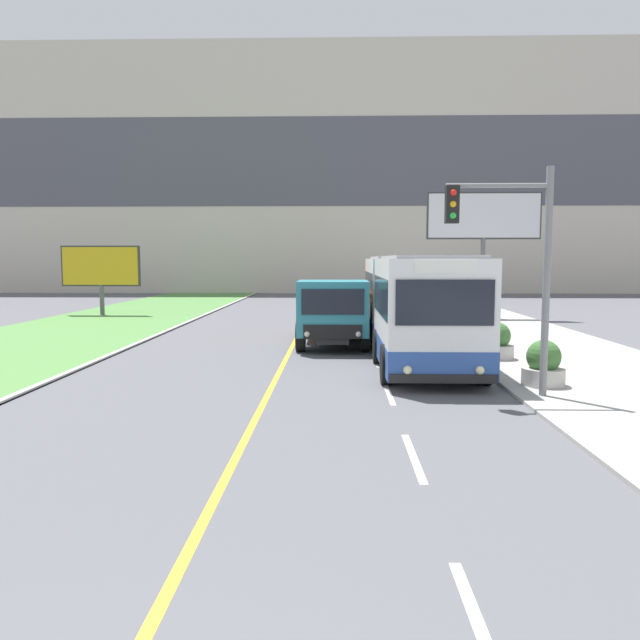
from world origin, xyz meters
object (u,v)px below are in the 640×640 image
city_bus (413,306)px  planter_round_second (497,343)px  planter_round_near (543,366)px  planter_round_third (472,329)px  billboard_large (484,220)px  billboard_small (101,268)px  dump_truck (333,313)px  traffic_light_mast (514,251)px

city_bus → planter_round_second: size_ratio=10.50×
planter_round_near → planter_round_third: 7.95m
billboard_large → billboard_small: billboard_large is taller
planter_round_second → planter_round_third: 3.98m
billboard_large → planter_round_second: bearing=-101.1°
city_bus → planter_round_near: city_bus is taller
planter_round_near → billboard_large: bearing=81.7°
city_bus → planter_round_near: bearing=-63.1°
city_bus → billboard_small: billboard_small is taller
planter_round_third → dump_truck: bearing=-169.1°
dump_truck → planter_round_third: 5.20m
dump_truck → planter_round_second: dump_truck is taller
traffic_light_mast → billboard_large: size_ratio=0.78×
city_bus → planter_round_third: 4.11m
traffic_light_mast → billboard_large: bearing=78.9°
planter_round_near → billboard_small: bearing=133.3°
traffic_light_mast → billboard_large: billboard_large is taller
city_bus → dump_truck: bearing=140.6°
billboard_large → planter_round_third: (-2.49, -9.40, -4.46)m
planter_round_near → planter_round_third: size_ratio=1.03×
dump_truck → billboard_large: 13.39m
traffic_light_mast → planter_round_third: size_ratio=4.79×
dump_truck → billboard_small: (-12.61, 11.75, 1.41)m
city_bus → dump_truck: 3.30m
billboard_small → planter_round_third: size_ratio=4.06×
dump_truck → billboard_small: 17.30m
city_bus → planter_round_near: (2.48, -4.90, -1.05)m
city_bus → billboard_small: (-15.14, 13.83, 1.00)m
billboard_small → planter_round_near: (17.62, -18.73, -2.05)m
billboard_large → billboard_small: bearing=176.1°
billboard_small → planter_round_third: bearing=-31.4°
dump_truck → planter_round_third: (5.06, 0.97, -0.65)m
traffic_light_mast → billboard_small: bearing=129.8°
billboard_small → planter_round_near: billboard_small is taller
planter_round_third → planter_round_near: bearing=-90.4°
billboard_small → planter_round_second: size_ratio=3.87×
dump_truck → billboard_small: size_ratio=1.55×
city_bus → traffic_light_mast: bearing=-76.9°
city_bus → billboard_large: 13.85m
traffic_light_mast → planter_round_near: (1.08, 1.12, -2.67)m
planter_round_third → traffic_light_mast: bearing=-97.1°
city_bus → billboard_small: size_ratio=2.71×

